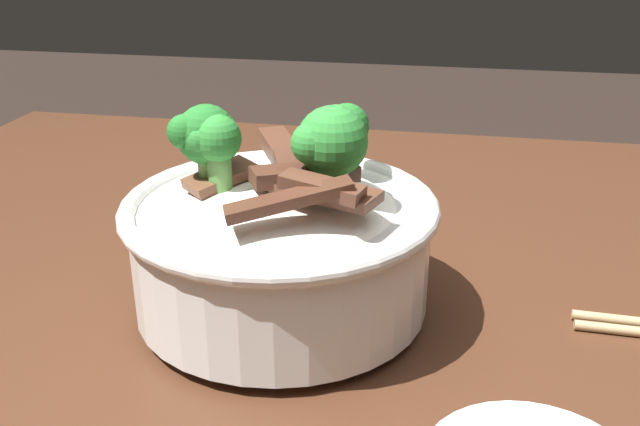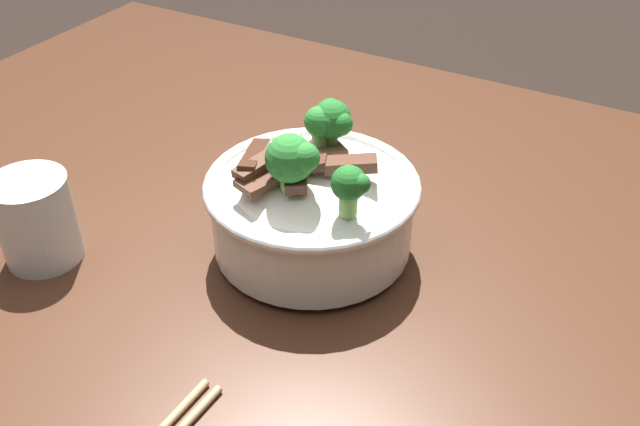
{
  "view_description": "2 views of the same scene",
  "coord_description": "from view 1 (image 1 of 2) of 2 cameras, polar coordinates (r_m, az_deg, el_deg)",
  "views": [
    {
      "loc": [
        -0.31,
        -0.07,
        1.07
      ],
      "look_at": [
        0.14,
        0.02,
        0.87
      ],
      "focal_mm": 39.31,
      "sensor_mm": 36.0,
      "label": 1
    },
    {
      "loc": [
        0.39,
        -0.46,
        1.27
      ],
      "look_at": [
        0.13,
        0.0,
        0.88
      ],
      "focal_mm": 39.7,
      "sensor_mm": 36.0,
      "label": 2
    }
  ],
  "objects": [
    {
      "name": "rice_bowl",
      "position": [
        0.48,
        -3.17,
        -1.69
      ],
      "size": [
        0.21,
        0.21,
        0.15
      ],
      "color": "white",
      "rests_on": "dining_table"
    }
  ]
}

